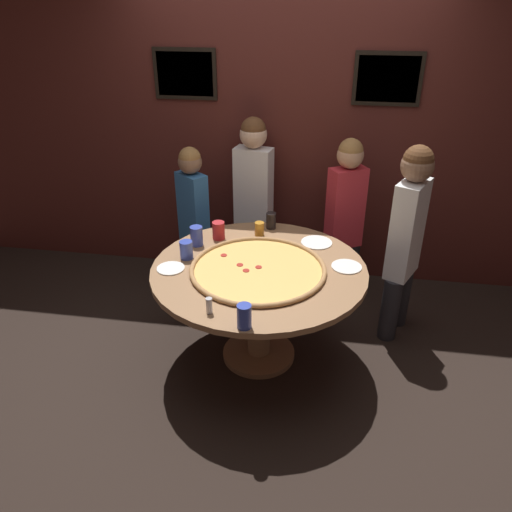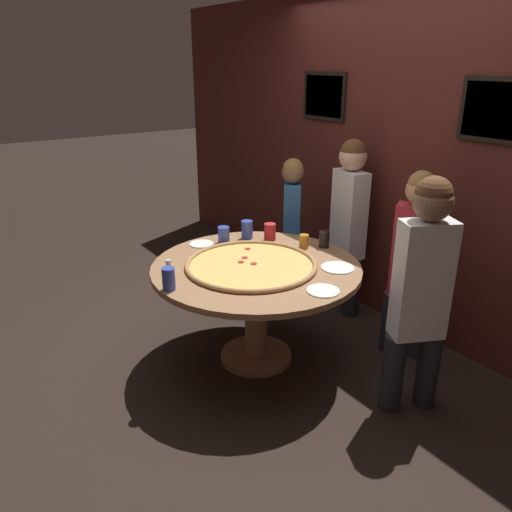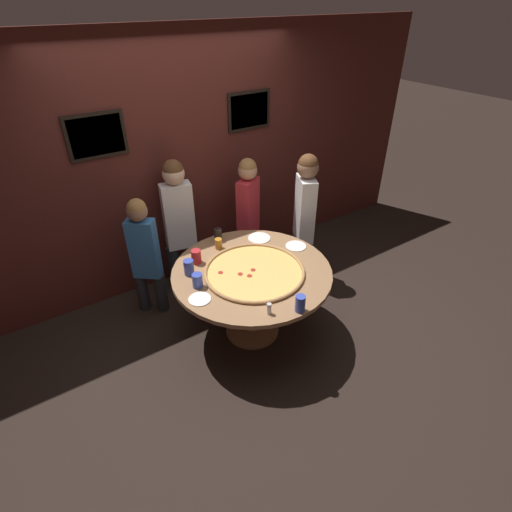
{
  "view_description": "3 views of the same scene",
  "coord_description": "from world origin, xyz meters",
  "px_view_note": "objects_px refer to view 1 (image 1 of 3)",
  "views": [
    {
      "loc": [
        0.42,
        -2.82,
        2.38
      ],
      "look_at": [
        -0.03,
        0.06,
        0.79
      ],
      "focal_mm": 35.0,
      "sensor_mm": 36.0,
      "label": 1
    },
    {
      "loc": [
        2.58,
        -1.79,
        2.04
      ],
      "look_at": [
        0.01,
        -0.01,
        0.81
      ],
      "focal_mm": 35.0,
      "sensor_mm": 36.0,
      "label": 2
    },
    {
      "loc": [
        -1.56,
        -2.43,
        2.82
      ],
      "look_at": [
        -0.02,
        -0.1,
        0.95
      ],
      "focal_mm": 28.0,
      "sensor_mm": 36.0,
      "label": 3
    }
  ],
  "objects_px": {
    "drink_cup_near_right": "(259,229)",
    "white_plate_far_back": "(171,268)",
    "dining_table": "(259,286)",
    "diner_far_right": "(253,193)",
    "giant_pizza": "(258,269)",
    "condiment_shaker": "(209,305)",
    "drink_cup_centre_back": "(219,230)",
    "drink_cup_front_edge": "(186,250)",
    "drink_cup_beside_pizza": "(244,316)",
    "diner_far_left": "(345,211)",
    "drink_cup_far_right": "(197,236)",
    "white_plate_beside_cup": "(317,242)",
    "drink_cup_near_left": "(271,221)",
    "diner_centre_back": "(407,234)",
    "white_plate_left_side": "(347,267)",
    "diner_side_right": "(193,212)"
  },
  "relations": [
    {
      "from": "drink_cup_centre_back",
      "to": "drink_cup_beside_pizza",
      "type": "bearing_deg",
      "value": -70.09
    },
    {
      "from": "dining_table",
      "to": "white_plate_far_back",
      "type": "height_order",
      "value": "white_plate_far_back"
    },
    {
      "from": "drink_cup_near_right",
      "to": "white_plate_far_back",
      "type": "xyz_separation_m",
      "value": [
        -0.5,
        -0.59,
        -0.05
      ]
    },
    {
      "from": "giant_pizza",
      "to": "diner_far_right",
      "type": "height_order",
      "value": "diner_far_right"
    },
    {
      "from": "white_plate_beside_cup",
      "to": "white_plate_far_back",
      "type": "distance_m",
      "value": 1.07
    },
    {
      "from": "white_plate_far_back",
      "to": "white_plate_left_side",
      "type": "bearing_deg",
      "value": 10.01
    },
    {
      "from": "white_plate_beside_cup",
      "to": "white_plate_far_back",
      "type": "xyz_separation_m",
      "value": [
        -0.93,
        -0.52,
        0.0
      ]
    },
    {
      "from": "white_plate_left_side",
      "to": "condiment_shaker",
      "type": "distance_m",
      "value": 1.01
    },
    {
      "from": "giant_pizza",
      "to": "condiment_shaker",
      "type": "bearing_deg",
      "value": -111.67
    },
    {
      "from": "drink_cup_beside_pizza",
      "to": "white_plate_left_side",
      "type": "height_order",
      "value": "drink_cup_beside_pizza"
    },
    {
      "from": "white_plate_left_side",
      "to": "diner_centre_back",
      "type": "distance_m",
      "value": 0.57
    },
    {
      "from": "dining_table",
      "to": "diner_far_right",
      "type": "distance_m",
      "value": 1.12
    },
    {
      "from": "drink_cup_centre_back",
      "to": "drink_cup_near_left",
      "type": "distance_m",
      "value": 0.43
    },
    {
      "from": "drink_cup_far_right",
      "to": "condiment_shaker",
      "type": "xyz_separation_m",
      "value": [
        0.29,
        -0.81,
        -0.02
      ]
    },
    {
      "from": "drink_cup_near_left",
      "to": "condiment_shaker",
      "type": "bearing_deg",
      "value": -99.85
    },
    {
      "from": "giant_pizza",
      "to": "drink_cup_front_edge",
      "type": "xyz_separation_m",
      "value": [
        -0.51,
        0.09,
        0.05
      ]
    },
    {
      "from": "drink_cup_near_right",
      "to": "diner_far_right",
      "type": "relative_size",
      "value": 0.07
    },
    {
      "from": "white_plate_beside_cup",
      "to": "diner_centre_back",
      "type": "xyz_separation_m",
      "value": [
        0.63,
        0.06,
        0.09
      ]
    },
    {
      "from": "diner_side_right",
      "to": "white_plate_beside_cup",
      "type": "bearing_deg",
      "value": -164.17
    },
    {
      "from": "drink_cup_front_edge",
      "to": "drink_cup_far_right",
      "type": "relative_size",
      "value": 0.89
    },
    {
      "from": "dining_table",
      "to": "white_plate_left_side",
      "type": "relative_size",
      "value": 7.11
    },
    {
      "from": "drink_cup_beside_pizza",
      "to": "condiment_shaker",
      "type": "xyz_separation_m",
      "value": [
        -0.22,
        0.1,
        -0.02
      ]
    },
    {
      "from": "white_plate_far_back",
      "to": "diner_far_left",
      "type": "relative_size",
      "value": 0.13
    },
    {
      "from": "giant_pizza",
      "to": "white_plate_far_back",
      "type": "xyz_separation_m",
      "value": [
        -0.57,
        -0.07,
        -0.01
      ]
    },
    {
      "from": "white_plate_beside_cup",
      "to": "white_plate_far_back",
      "type": "relative_size",
      "value": 1.22
    },
    {
      "from": "drink_cup_front_edge",
      "to": "white_plate_far_back",
      "type": "bearing_deg",
      "value": -112.08
    },
    {
      "from": "dining_table",
      "to": "drink_cup_centre_back",
      "type": "bearing_deg",
      "value": 133.37
    },
    {
      "from": "giant_pizza",
      "to": "diner_centre_back",
      "type": "distance_m",
      "value": 1.11
    },
    {
      "from": "giant_pizza",
      "to": "diner_far_right",
      "type": "relative_size",
      "value": 0.61
    },
    {
      "from": "drink_cup_beside_pizza",
      "to": "diner_far_left",
      "type": "relative_size",
      "value": 0.1
    },
    {
      "from": "drink_cup_far_right",
      "to": "condiment_shaker",
      "type": "distance_m",
      "value": 0.86
    },
    {
      "from": "drink_cup_centre_back",
      "to": "diner_far_left",
      "type": "height_order",
      "value": "diner_far_left"
    },
    {
      "from": "drink_cup_beside_pizza",
      "to": "drink_cup_near_right",
      "type": "bearing_deg",
      "value": 94.42
    },
    {
      "from": "drink_cup_beside_pizza",
      "to": "drink_cup_front_edge",
      "type": "bearing_deg",
      "value": 126.53
    },
    {
      "from": "drink_cup_near_left",
      "to": "white_plate_far_back",
      "type": "relative_size",
      "value": 0.68
    },
    {
      "from": "condiment_shaker",
      "to": "giant_pizza",
      "type": "bearing_deg",
      "value": 68.33
    },
    {
      "from": "drink_cup_far_right",
      "to": "diner_far_left",
      "type": "bearing_deg",
      "value": 33.16
    },
    {
      "from": "white_plate_left_side",
      "to": "white_plate_far_back",
      "type": "xyz_separation_m",
      "value": [
        -1.14,
        -0.2,
        0.0
      ]
    },
    {
      "from": "drink_cup_near_left",
      "to": "giant_pizza",
      "type": "bearing_deg",
      "value": -89.98
    },
    {
      "from": "giant_pizza",
      "to": "diner_far_right",
      "type": "bearing_deg",
      "value": 100.74
    },
    {
      "from": "drink_cup_centre_back",
      "to": "white_plate_beside_cup",
      "type": "bearing_deg",
      "value": 3.14
    },
    {
      "from": "drink_cup_front_edge",
      "to": "drink_cup_far_right",
      "type": "distance_m",
      "value": 0.2
    },
    {
      "from": "white_plate_left_side",
      "to": "diner_far_left",
      "type": "height_order",
      "value": "diner_far_left"
    },
    {
      "from": "dining_table",
      "to": "diner_far_right",
      "type": "bearing_deg",
      "value": 101.07
    },
    {
      "from": "diner_far_right",
      "to": "diner_centre_back",
      "type": "bearing_deg",
      "value": 164.47
    },
    {
      "from": "drink_cup_far_right",
      "to": "diner_far_right",
      "type": "relative_size",
      "value": 0.1
    },
    {
      "from": "drink_cup_near_left",
      "to": "diner_centre_back",
      "type": "xyz_separation_m",
      "value": [
        0.98,
        -0.14,
        0.03
      ]
    },
    {
      "from": "drink_cup_near_right",
      "to": "drink_cup_far_right",
      "type": "relative_size",
      "value": 0.72
    },
    {
      "from": "drink_cup_near_right",
      "to": "white_plate_beside_cup",
      "type": "xyz_separation_m",
      "value": [
        0.43,
        -0.06,
        -0.05
      ]
    },
    {
      "from": "drink_cup_centre_back",
      "to": "white_plate_beside_cup",
      "type": "xyz_separation_m",
      "value": [
        0.72,
        0.04,
        -0.06
      ]
    }
  ]
}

